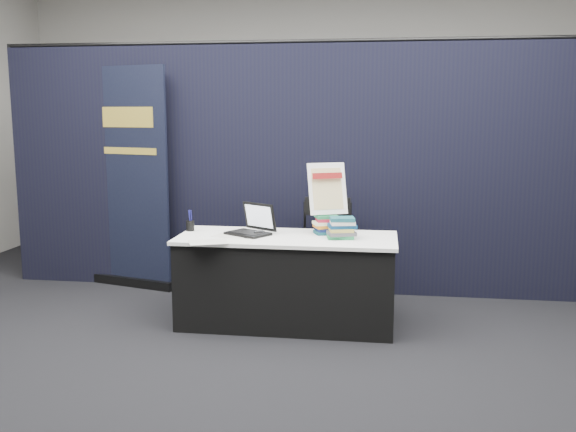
# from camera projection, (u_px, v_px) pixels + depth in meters

# --- Properties ---
(floor) EXTENTS (8.00, 8.00, 0.00)m
(floor) POSITION_uv_depth(u_px,v_px,m) (276.00, 347.00, 4.87)
(floor) COLOR black
(floor) RESTS_ON ground
(wall_back) EXTENTS (8.00, 0.02, 3.50)m
(wall_back) POSITION_uv_depth(u_px,v_px,m) (326.00, 113.00, 8.49)
(wall_back) COLOR #B4B1AA
(wall_back) RESTS_ON floor
(drape_partition) EXTENTS (6.00, 0.08, 2.40)m
(drape_partition) POSITION_uv_depth(u_px,v_px,m) (303.00, 170.00, 6.24)
(drape_partition) COLOR black
(drape_partition) RESTS_ON floor
(display_table) EXTENTS (1.80, 0.75, 0.75)m
(display_table) POSITION_uv_depth(u_px,v_px,m) (287.00, 280.00, 5.34)
(display_table) COLOR black
(display_table) RESTS_ON floor
(laptop) EXTENTS (0.41, 0.42, 0.26)m
(laptop) POSITION_uv_depth(u_px,v_px,m) (249.00, 227.00, 5.37)
(laptop) COLOR black
(laptop) RESTS_ON display_table
(mouse) EXTENTS (0.12, 0.15, 0.04)m
(mouse) POSITION_uv_depth(u_px,v_px,m) (259.00, 233.00, 5.33)
(mouse) COLOR black
(mouse) RESTS_ON display_table
(brochure_left) EXTENTS (0.36, 0.31, 0.00)m
(brochure_left) POSITION_uv_depth(u_px,v_px,m) (208.00, 242.00, 5.04)
(brochure_left) COLOR silver
(brochure_left) RESTS_ON display_table
(brochure_mid) EXTENTS (0.32, 0.26, 0.00)m
(brochure_mid) POSITION_uv_depth(u_px,v_px,m) (231.00, 236.00, 5.29)
(brochure_mid) COLOR silver
(brochure_mid) RESTS_ON display_table
(brochure_right) EXTENTS (0.29, 0.21, 0.00)m
(brochure_right) POSITION_uv_depth(u_px,v_px,m) (234.00, 241.00, 5.08)
(brochure_right) COLOR white
(brochure_right) RESTS_ON display_table
(pen_cup) EXTENTS (0.08, 0.08, 0.09)m
(pen_cup) POSITION_uv_depth(u_px,v_px,m) (190.00, 226.00, 5.51)
(pen_cup) COLOR black
(pen_cup) RESTS_ON display_table
(book_stack_tall) EXTENTS (0.23, 0.21, 0.16)m
(book_stack_tall) POSITION_uv_depth(u_px,v_px,m) (327.00, 224.00, 5.38)
(book_stack_tall) COLOR #164C55
(book_stack_tall) RESTS_ON display_table
(book_stack_short) EXTENTS (0.23, 0.20, 0.17)m
(book_stack_short) POSITION_uv_depth(u_px,v_px,m) (341.00, 228.00, 5.18)
(book_stack_short) COLOR #217F49
(book_stack_short) RESTS_ON display_table
(info_sign) EXTENTS (0.35, 0.25, 0.45)m
(info_sign) POSITION_uv_depth(u_px,v_px,m) (327.00, 189.00, 5.36)
(info_sign) COLOR black
(info_sign) RESTS_ON book_stack_tall
(pullup_banner) EXTENTS (0.93, 0.35, 2.21)m
(pullup_banner) POSITION_uv_depth(u_px,v_px,m) (131.00, 191.00, 6.42)
(pullup_banner) COLOR black
(pullup_banner) RESTS_ON floor
(stacking_chair) EXTENTS (0.45, 0.45, 0.98)m
(stacking_chair) POSITION_uv_depth(u_px,v_px,m) (326.00, 247.00, 5.82)
(stacking_chair) COLOR black
(stacking_chair) RESTS_ON floor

